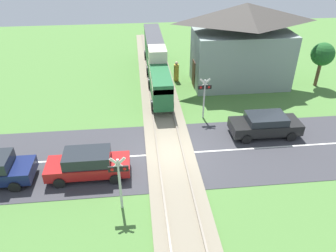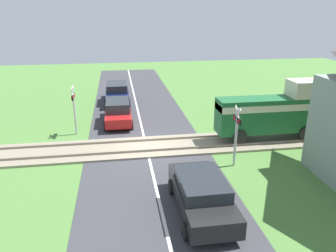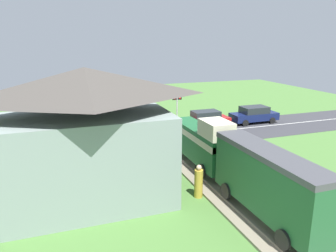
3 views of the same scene
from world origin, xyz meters
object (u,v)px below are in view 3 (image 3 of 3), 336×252
(crossing_signal_east_approach, at_px, (143,130))
(pedestrian_by_station, at_px, (199,182))
(car_far_side, at_px, (87,141))
(car_near_crossing, at_px, (206,119))
(car_behind_queue, at_px, (254,114))
(crossing_signal_west_approach, at_px, (177,103))
(train, at_px, (231,159))
(station_building, at_px, (89,141))

(crossing_signal_east_approach, distance_m, pedestrian_by_station, 6.63)
(car_far_side, height_order, crossing_signal_east_approach, crossing_signal_east_approach)
(car_near_crossing, distance_m, crossing_signal_east_approach, 9.05)
(car_behind_queue, distance_m, crossing_signal_west_approach, 7.29)
(train, xyz_separation_m, crossing_signal_west_approach, (-2.72, -14.43, 0.03))
(car_near_crossing, height_order, station_building, station_building)
(car_far_side, relative_size, car_behind_queue, 0.97)
(car_far_side, bearing_deg, train, 124.15)
(train, height_order, car_behind_queue, train)
(train, relative_size, car_behind_queue, 2.87)
(car_far_side, bearing_deg, crossing_signal_east_approach, 143.81)
(car_near_crossing, height_order, car_behind_queue, car_behind_queue)
(station_building, bearing_deg, train, 169.89)
(station_building, bearing_deg, car_behind_queue, -146.54)
(car_near_crossing, height_order, crossing_signal_west_approach, crossing_signal_west_approach)
(car_far_side, xyz_separation_m, car_behind_queue, (-15.62, -2.88, 0.05))
(car_far_side, bearing_deg, car_behind_queue, -169.55)
(car_near_crossing, bearing_deg, pedestrian_by_station, 62.54)
(train, bearing_deg, car_near_crossing, -110.52)
(train, bearing_deg, car_behind_queue, -128.46)
(train, bearing_deg, car_far_side, -55.85)
(crossing_signal_west_approach, xyz_separation_m, pedestrian_by_station, (4.41, 14.34, -1.11))
(car_near_crossing, bearing_deg, crossing_signal_west_approach, -55.09)
(car_near_crossing, height_order, crossing_signal_east_approach, crossing_signal_east_approach)
(crossing_signal_west_approach, distance_m, pedestrian_by_station, 15.04)
(train, height_order, station_building, station_building)
(crossing_signal_east_approach, distance_m, station_building, 6.82)
(car_behind_queue, bearing_deg, train, 51.54)
(car_near_crossing, relative_size, station_building, 0.53)
(train, bearing_deg, pedestrian_by_station, -3.14)
(crossing_signal_west_approach, height_order, station_building, station_building)
(car_near_crossing, height_order, car_far_side, car_near_crossing)
(car_near_crossing, bearing_deg, crossing_signal_east_approach, 36.83)
(car_far_side, height_order, crossing_signal_west_approach, crossing_signal_west_approach)
(crossing_signal_west_approach, bearing_deg, car_far_side, 31.28)
(station_building, bearing_deg, car_near_crossing, -136.28)
(crossing_signal_east_approach, bearing_deg, train, 112.55)
(car_near_crossing, distance_m, car_behind_queue, 5.01)
(pedestrian_by_station, bearing_deg, car_far_side, -63.57)
(car_behind_queue, bearing_deg, pedestrian_by_station, 46.68)
(car_near_crossing, xyz_separation_m, pedestrian_by_station, (6.15, 11.84, -0.00))
(car_near_crossing, relative_size, pedestrian_by_station, 2.52)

